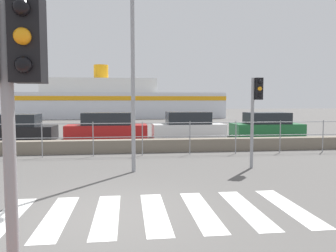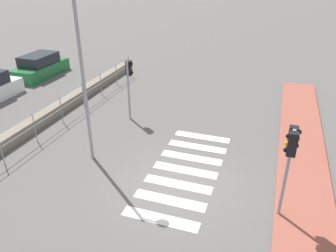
{
  "view_description": "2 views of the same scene",
  "coord_description": "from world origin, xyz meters",
  "px_view_note": "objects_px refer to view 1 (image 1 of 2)",
  "views": [
    {
      "loc": [
        0.39,
        -6.07,
        2.13
      ],
      "look_at": [
        1.38,
        2.0,
        1.5
      ],
      "focal_mm": 35.0,
      "sensor_mm": 36.0,
      "label": 1
    },
    {
      "loc": [
        -8.83,
        -2.62,
        6.91
      ],
      "look_at": [
        1.85,
        1.0,
        1.2
      ],
      "focal_mm": 35.0,
      "sensor_mm": 36.0,
      "label": 2
    }
  ],
  "objects_px": {
    "traffic_light_near": "(7,75)",
    "parked_car_white": "(188,127)",
    "parked_car_black": "(14,129)",
    "parked_car_green": "(267,127)",
    "traffic_light_far": "(256,102)",
    "parked_car_red": "(107,128)",
    "ferry_boat": "(120,101)",
    "streetlamp": "(133,42)"
  },
  "relations": [
    {
      "from": "traffic_light_near",
      "to": "parked_car_white",
      "type": "bearing_deg",
      "value": 74.39
    },
    {
      "from": "parked_car_black",
      "to": "parked_car_green",
      "type": "bearing_deg",
      "value": 0.0
    },
    {
      "from": "traffic_light_far",
      "to": "parked_car_red",
      "type": "relative_size",
      "value": 0.65
    },
    {
      "from": "ferry_boat",
      "to": "parked_car_red",
      "type": "distance_m",
      "value": 24.14
    },
    {
      "from": "parked_car_white",
      "to": "parked_car_green",
      "type": "relative_size",
      "value": 1.01
    },
    {
      "from": "traffic_light_near",
      "to": "parked_car_red",
      "type": "height_order",
      "value": "traffic_light_near"
    },
    {
      "from": "streetlamp",
      "to": "parked_car_red",
      "type": "height_order",
      "value": "streetlamp"
    },
    {
      "from": "traffic_light_far",
      "to": "parked_car_white",
      "type": "distance_m",
      "value": 8.61
    },
    {
      "from": "parked_car_red",
      "to": "parked_car_green",
      "type": "height_order",
      "value": "parked_car_red"
    },
    {
      "from": "traffic_light_near",
      "to": "parked_car_green",
      "type": "bearing_deg",
      "value": 59.84
    },
    {
      "from": "traffic_light_near",
      "to": "parked_car_white",
      "type": "distance_m",
      "value": 16.24
    },
    {
      "from": "traffic_light_far",
      "to": "parked_car_red",
      "type": "height_order",
      "value": "traffic_light_far"
    },
    {
      "from": "ferry_boat",
      "to": "parked_car_red",
      "type": "xyz_separation_m",
      "value": [
        -0.17,
        -24.09,
        -1.43
      ]
    },
    {
      "from": "streetlamp",
      "to": "parked_car_black",
      "type": "xyz_separation_m",
      "value": [
        -6.21,
        8.71,
        -3.19
      ]
    },
    {
      "from": "streetlamp",
      "to": "parked_car_white",
      "type": "height_order",
      "value": "streetlamp"
    },
    {
      "from": "streetlamp",
      "to": "ferry_boat",
      "type": "distance_m",
      "value": 32.87
    },
    {
      "from": "parked_car_red",
      "to": "parked_car_white",
      "type": "xyz_separation_m",
      "value": [
        4.55,
        0.0,
        0.01
      ]
    },
    {
      "from": "ferry_boat",
      "to": "parked_car_green",
      "type": "distance_m",
      "value": 25.79
    },
    {
      "from": "traffic_light_near",
      "to": "parked_car_black",
      "type": "relative_size",
      "value": 0.7
    },
    {
      "from": "traffic_light_far",
      "to": "parked_car_black",
      "type": "xyz_separation_m",
      "value": [
        -10.03,
        8.47,
        -1.48
      ]
    },
    {
      "from": "parked_car_black",
      "to": "parked_car_red",
      "type": "distance_m",
      "value": 4.9
    },
    {
      "from": "traffic_light_near",
      "to": "streetlamp",
      "type": "height_order",
      "value": "streetlamp"
    },
    {
      "from": "ferry_boat",
      "to": "traffic_light_far",
      "type": "bearing_deg",
      "value": -81.34
    },
    {
      "from": "traffic_light_far",
      "to": "ferry_boat",
      "type": "xyz_separation_m",
      "value": [
        -4.96,
        32.56,
        -0.02
      ]
    },
    {
      "from": "traffic_light_near",
      "to": "streetlamp",
      "type": "distance_m",
      "value": 7.08
    },
    {
      "from": "parked_car_white",
      "to": "parked_car_green",
      "type": "bearing_deg",
      "value": 0.0
    },
    {
      "from": "parked_car_black",
      "to": "traffic_light_far",
      "type": "bearing_deg",
      "value": -40.17
    },
    {
      "from": "streetlamp",
      "to": "parked_car_white",
      "type": "relative_size",
      "value": 1.53
    },
    {
      "from": "traffic_light_near",
      "to": "parked_car_green",
      "type": "height_order",
      "value": "traffic_light_near"
    },
    {
      "from": "parked_car_red",
      "to": "parked_car_green",
      "type": "bearing_deg",
      "value": 0.0
    },
    {
      "from": "traffic_light_near",
      "to": "parked_car_black",
      "type": "xyz_separation_m",
      "value": [
        -5.11,
        15.55,
        -1.73
      ]
    },
    {
      "from": "traffic_light_near",
      "to": "parked_car_black",
      "type": "height_order",
      "value": "traffic_light_near"
    },
    {
      "from": "streetlamp",
      "to": "parked_car_black",
      "type": "height_order",
      "value": "streetlamp"
    },
    {
      "from": "streetlamp",
      "to": "ferry_boat",
      "type": "relative_size",
      "value": 0.25
    },
    {
      "from": "traffic_light_far",
      "to": "parked_car_black",
      "type": "relative_size",
      "value": 0.67
    },
    {
      "from": "ferry_boat",
      "to": "parked_car_green",
      "type": "xyz_separation_m",
      "value": [
        9.07,
        -24.09,
        -1.45
      ]
    },
    {
      "from": "parked_car_white",
      "to": "parked_car_black",
      "type": "bearing_deg",
      "value": 180.0
    },
    {
      "from": "traffic_light_far",
      "to": "parked_car_black",
      "type": "bearing_deg",
      "value": 139.83
    },
    {
      "from": "parked_car_green",
      "to": "ferry_boat",
      "type": "bearing_deg",
      "value": 110.64
    },
    {
      "from": "traffic_light_far",
      "to": "ferry_boat",
      "type": "bearing_deg",
      "value": 98.66
    },
    {
      "from": "parked_car_black",
      "to": "streetlamp",
      "type": "bearing_deg",
      "value": -54.51
    },
    {
      "from": "traffic_light_near",
      "to": "parked_car_black",
      "type": "bearing_deg",
      "value": 108.17
    }
  ]
}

